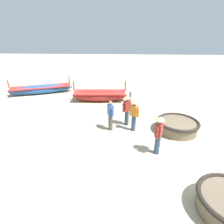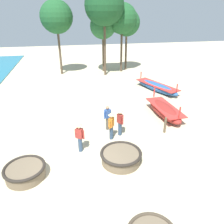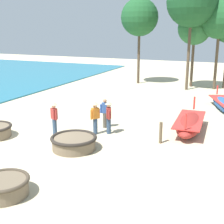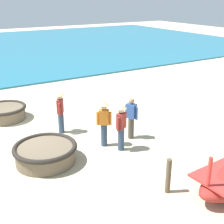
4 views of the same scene
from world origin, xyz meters
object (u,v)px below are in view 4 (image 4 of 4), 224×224
coracle_front_left (45,153)px  fisherman_by_coracle (60,109)px  coracle_far_right (5,112)px  fisherman_with_hat (131,117)px  fisherman_hauling (121,124)px  fisherman_standing_right (104,121)px  mooring_post_inland (168,176)px

coracle_front_left → fisherman_by_coracle: 2.39m
coracle_far_right → fisherman_with_hat: fisherman_with_hat is taller
fisherman_by_coracle → fisherman_with_hat: 2.73m
fisherman_hauling → fisherman_by_coracle: size_ratio=1.00×
coracle_front_left → fisherman_with_hat: bearing=90.9°
coracle_far_right → fisherman_hauling: 5.72m
fisherman_by_coracle → coracle_far_right: bearing=-148.9°
coracle_front_left → fisherman_standing_right: (-0.04, 2.19, 0.63)m
coracle_front_left → fisherman_with_hat: fisherman_with_hat is taller
fisherman_by_coracle → fisherman_with_hat: fisherman_by_coracle is taller
fisherman_by_coracle → fisherman_standing_right: (1.84, 0.87, 0.00)m
coracle_front_left → fisherman_hauling: (0.54, 2.53, 0.63)m
fisherman_with_hat → fisherman_standing_right: bearing=-89.5°
coracle_far_right → fisherman_with_hat: size_ratio=1.17×
coracle_front_left → fisherman_hauling: size_ratio=1.23×
coracle_front_left → fisherman_by_coracle: size_ratio=1.23×
coracle_far_right → mooring_post_inland: bearing=17.8°
fisherman_hauling → fisherman_by_coracle: same height
coracle_front_left → fisherman_hauling: bearing=77.9°
coracle_far_right → fisherman_with_hat: 5.67m
coracle_front_left → fisherman_standing_right: 2.28m
fisherman_by_coracle → fisherman_hauling: bearing=26.4°
coracle_front_left → fisherman_by_coracle: bearing=144.8°
fisherman_by_coracle → mooring_post_inland: 5.28m
fisherman_standing_right → mooring_post_inland: size_ratio=1.65×
fisherman_hauling → mooring_post_inland: 2.80m
coracle_far_right → fisherman_standing_right: fisherman_standing_right is taller
coracle_front_left → mooring_post_inland: 4.00m
fisherman_with_hat → fisherman_by_coracle: bearing=-132.0°
fisherman_hauling → mooring_post_inland: fisherman_hauling is taller
fisherman_with_hat → mooring_post_inland: 3.53m
fisherman_with_hat → mooring_post_inland: fisherman_with_hat is taller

